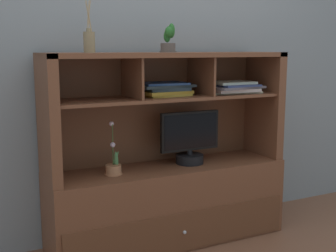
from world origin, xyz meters
TOP-DOWN VIEW (x-y plane):
  - floor_plane at (0.00, 0.00)m, footprint 6.00×6.00m
  - back_wall at (0.00, 0.25)m, footprint 6.00×0.02m
  - media_console at (0.00, 0.01)m, footprint 1.60×0.47m
  - tv_monitor at (0.16, -0.00)m, footprint 0.43×0.19m
  - potted_orchid at (-0.39, -0.03)m, footprint 0.11×0.11m
  - magazine_stack_left at (0.48, -0.02)m, footprint 0.42×0.32m
  - magazine_stack_centre at (-0.01, 0.03)m, footprint 0.39×0.28m
  - diffuser_bottle at (-0.52, -0.03)m, footprint 0.07×0.07m
  - potted_succulent at (0.00, 0.00)m, footprint 0.11×0.11m

SIDE VIEW (x-z plane):
  - floor_plane at x=0.00m, z-range -0.02..0.00m
  - media_console at x=0.00m, z-range -0.23..1.03m
  - potted_orchid at x=-0.39m, z-range 0.40..0.73m
  - tv_monitor at x=0.16m, z-range 0.50..0.85m
  - magazine_stack_left at x=0.48m, z-range 0.99..1.06m
  - magazine_stack_centre at x=-0.01m, z-range 0.99..1.07m
  - diffuser_bottle at x=-0.52m, z-range 1.18..1.48m
  - potted_succulent at x=0.00m, z-range 1.24..1.42m
  - back_wall at x=0.00m, z-range 0.00..2.80m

